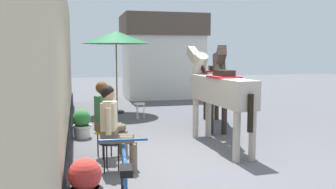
{
  "coord_description": "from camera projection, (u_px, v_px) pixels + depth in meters",
  "views": [
    {
      "loc": [
        -2.2,
        -5.97,
        1.89
      ],
      "look_at": [
        -0.4,
        1.2,
        1.05
      ],
      "focal_mm": 39.0,
      "sensor_mm": 36.0,
      "label": 1
    }
  ],
  "objects": [
    {
      "name": "flower_planter_nearest",
      "position": [
        85.0,
        183.0,
        4.39
      ],
      "size": [
        0.43,
        0.43,
        0.64
      ],
      "color": "#4C4C51",
      "rests_on": "ground_plane"
    },
    {
      "name": "saddled_horse_near",
      "position": [
        219.0,
        90.0,
        7.32
      ],
      "size": [
        0.56,
        3.0,
        2.06
      ],
      "color": "#B2A899",
      "rests_on": "ground_plane"
    },
    {
      "name": "ground_plane",
      "position": [
        166.0,
        127.0,
        9.39
      ],
      "size": [
        40.0,
        40.0,
        0.0
      ],
      "primitive_type": "plane",
      "color": "#56565B"
    },
    {
      "name": "satchel_bag",
      "position": [
        111.0,
        140.0,
        7.58
      ],
      "size": [
        0.3,
        0.27,
        0.2
      ],
      "primitive_type": "cube",
      "rotation": [
        0.0,
        0.0,
        2.49
      ],
      "color": "black",
      "rests_on": "ground_plane"
    },
    {
      "name": "cafe_parasol",
      "position": [
        116.0,
        38.0,
        11.31
      ],
      "size": [
        2.1,
        2.1,
        2.58
      ],
      "color": "black",
      "rests_on": "ground_plane"
    },
    {
      "name": "flower_planter_farthest",
      "position": [
        82.0,
        123.0,
        8.16
      ],
      "size": [
        0.43,
        0.43,
        0.64
      ],
      "color": "beige",
      "rests_on": "ground_plane"
    },
    {
      "name": "spare_stool_white",
      "position": [
        139.0,
        105.0,
        10.47
      ],
      "size": [
        0.32,
        0.32,
        0.46
      ],
      "color": "white",
      "rests_on": "ground_plane"
    },
    {
      "name": "pub_facade_wall",
      "position": [
        58.0,
        71.0,
        7.16
      ],
      "size": [
        0.34,
        14.0,
        3.4
      ],
      "color": "#CCB793",
      "rests_on": "ground_plane"
    },
    {
      "name": "saddled_horse_far",
      "position": [
        215.0,
        82.0,
        9.26
      ],
      "size": [
        1.12,
        2.91,
        2.06
      ],
      "color": "#2D231E",
      "rests_on": "ground_plane"
    },
    {
      "name": "seated_visitor_near",
      "position": [
        113.0,
        124.0,
        5.8
      ],
      "size": [
        0.61,
        0.48,
        1.39
      ],
      "color": "black",
      "rests_on": "ground_plane"
    },
    {
      "name": "seated_visitor_far",
      "position": [
        107.0,
        115.0,
        6.6
      ],
      "size": [
        0.61,
        0.48,
        1.39
      ],
      "color": "gold",
      "rests_on": "ground_plane"
    },
    {
      "name": "distant_cottage",
      "position": [
        162.0,
        55.0,
        15.66
      ],
      "size": [
        3.4,
        2.6,
        3.5
      ],
      "color": "silver",
      "rests_on": "ground_plane"
    }
  ]
}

